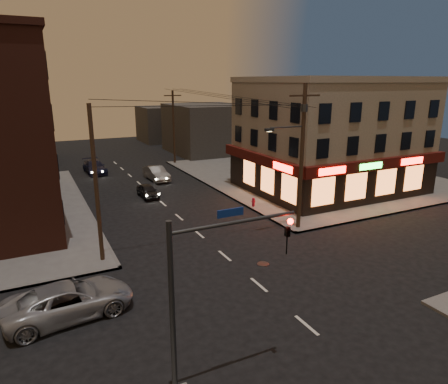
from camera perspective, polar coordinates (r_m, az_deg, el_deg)
ground at (r=21.47m, az=5.01°, el=-13.08°), size 120.00×120.00×0.00m
sidewalk_ne at (r=45.95m, az=11.93°, el=2.41°), size 24.00×28.00×0.15m
pizza_building at (r=39.52m, az=14.97°, el=7.89°), size 15.85×12.85×10.50m
bg_building_ne_a at (r=59.47m, az=-2.49°, el=9.02°), size 10.00×12.00×7.00m
bg_building_ne_b at (r=71.83m, az=-8.59°, el=9.59°), size 8.00×8.00×6.00m
utility_pole_main at (r=27.80m, az=10.90°, el=5.95°), size 4.20×0.44×10.00m
utility_pole_far at (r=51.15m, az=-7.20°, el=9.14°), size 0.26×0.26×9.00m
utility_pole_west at (r=23.40m, az=-17.81°, el=0.91°), size 0.24×0.24×9.00m
traffic_signal at (r=12.84m, az=-3.05°, el=-12.91°), size 4.49×0.32×6.47m
suv_cross at (r=19.82m, az=-21.21°, el=-14.21°), size 5.88×3.22×1.56m
sedan_near at (r=37.04m, az=-10.84°, el=0.14°), size 1.47×3.51×1.19m
sedan_mid at (r=43.32m, az=-9.65°, el=2.65°), size 1.90×4.63×1.49m
sedan_far at (r=48.38m, az=-17.99°, el=3.44°), size 2.31×5.16×1.47m
fire_hydrant at (r=33.40m, az=4.23°, el=-1.36°), size 0.35×0.35×0.77m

